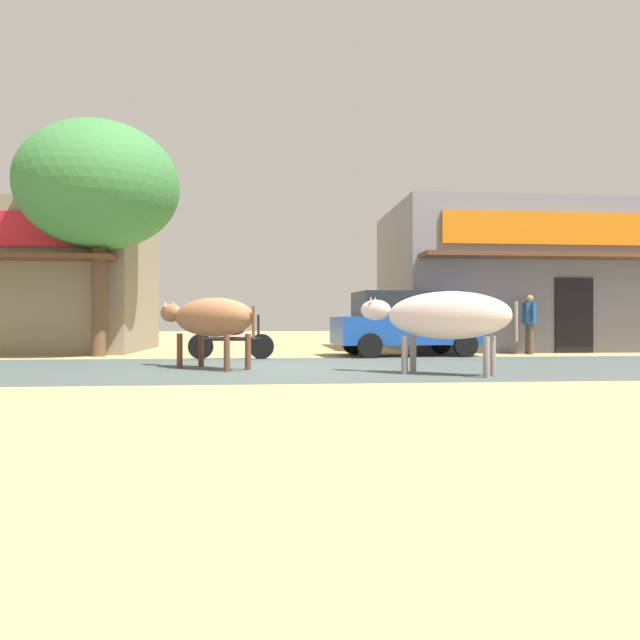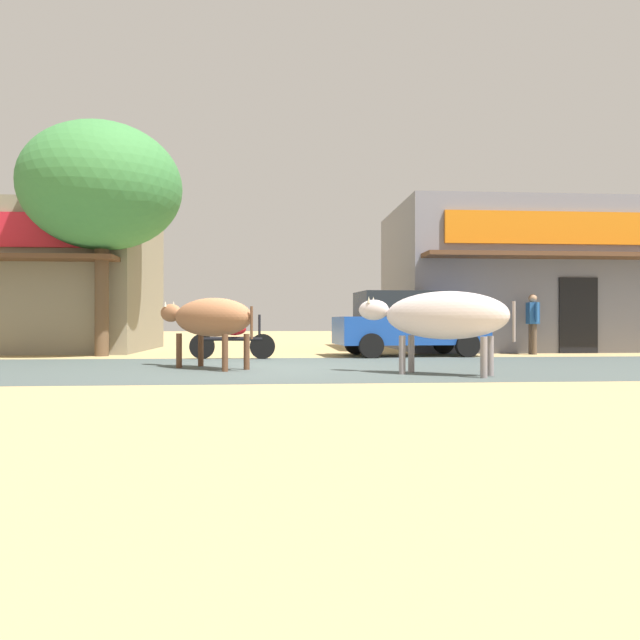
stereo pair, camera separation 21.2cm
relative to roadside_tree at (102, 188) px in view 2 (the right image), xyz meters
name	(u,v)px [view 2 (the right image)]	position (x,y,z in m)	size (l,w,h in m)	color
ground	(253,368)	(3.97, -4.13, -4.29)	(80.00, 80.00, 0.00)	tan
asphalt_road	(253,368)	(3.97, -4.13, -4.29)	(72.00, 5.88, 0.00)	#465250
storefront_left_cafe	(10,281)	(-3.50, 2.94, -2.21)	(8.07, 6.05, 4.16)	gray
storefront_right_club	(520,279)	(12.22, 2.95, -2.07)	(8.04, 6.05, 4.45)	slate
roadside_tree	(102,188)	(0.00, 0.00, 0.00)	(4.01, 4.01, 5.92)	brown
parked_hatchback_car	(406,323)	(7.76, -0.48, -3.45)	(3.88, 2.09, 1.64)	#19469F
parked_motorcycle	(233,339)	(3.43, -1.43, -3.83)	(2.02, 0.29, 1.05)	black
cow_near_brown	(210,318)	(3.18, -4.25, -3.34)	(2.18, 2.09, 1.33)	#9B6340
cow_far_dark	(442,316)	(7.15, -5.84, -3.32)	(2.44, 1.81, 1.39)	silver
pedestrian_by_shop	(533,319)	(11.29, -0.09, -3.35)	(0.31, 0.61, 1.61)	brown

